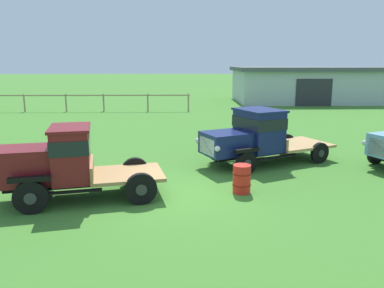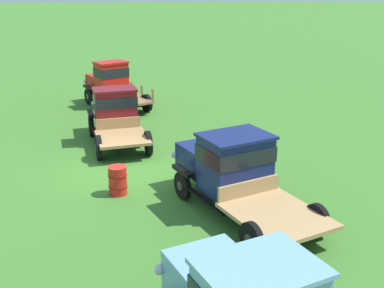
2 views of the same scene
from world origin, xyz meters
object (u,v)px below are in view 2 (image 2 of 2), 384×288
Objects in this scene: vintage_truck_midrow_center at (232,168)px; oil_drum_beside_row at (118,180)px; vintage_truck_second_in_line at (115,112)px; vintage_truck_foreground_near at (111,84)px.

vintage_truck_midrow_center is 3.38m from oil_drum_beside_row.
vintage_truck_second_in_line is 5.60× the size of oil_drum_beside_row.
vintage_truck_midrow_center is at bearing 73.23° from oil_drum_beside_row.
vintage_truck_midrow_center is (11.40, 4.30, 0.00)m from vintage_truck_foreground_near.
vintage_truck_foreground_near is 12.19m from vintage_truck_midrow_center.
vintage_truck_second_in_line is at bearing -148.77° from vintage_truck_midrow_center.
vintage_truck_midrow_center is at bearing 31.23° from vintage_truck_second_in_line.
vintage_truck_foreground_near is at bearing -173.07° from vintage_truck_second_in_line.
vintage_truck_foreground_near is 10.53m from oil_drum_beside_row.
vintage_truck_foreground_near is at bearing -159.35° from vintage_truck_midrow_center.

